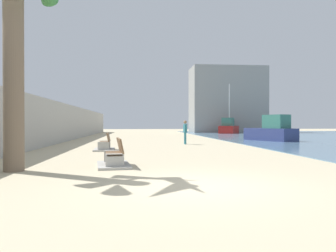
{
  "coord_description": "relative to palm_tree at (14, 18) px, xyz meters",
  "views": [
    {
      "loc": [
        -1.38,
        -7.77,
        1.5
      ],
      "look_at": [
        0.98,
        17.19,
        1.29
      ],
      "focal_mm": 35.42,
      "sensor_mm": 36.0,
      "label": 1
    }
  ],
  "objects": [
    {
      "name": "seawall",
      "position": [
        -2.3,
        15.04,
        -3.23
      ],
      "size": [
        0.8,
        64.0,
        3.09
      ],
      "primitive_type": "cube",
      "color": "#ADAAA3",
      "rests_on": "ground"
    },
    {
      "name": "harbor_building",
      "position": [
        18.78,
        43.04,
        0.57
      ],
      "size": [
        12.0,
        6.0,
        10.69
      ],
      "primitive_type": "cube",
      "color": "gray",
      "rests_on": "ground"
    },
    {
      "name": "bench_far",
      "position": [
        2.05,
        7.94,
        -4.54
      ],
      "size": [
        1.17,
        2.14,
        0.98
      ],
      "color": "#ADAAA3",
      "rests_on": "ground"
    },
    {
      "name": "boat_outer",
      "position": [
        17.29,
        36.82,
        -3.89
      ],
      "size": [
        4.11,
        5.38,
        7.31
      ],
      "color": "red",
      "rests_on": "water_bay"
    },
    {
      "name": "bench_near",
      "position": [
        3.04,
        0.94,
        -4.54
      ],
      "size": [
        1.36,
        2.22,
        0.98
      ],
      "color": "#ADAAA3",
      "rests_on": "ground"
    },
    {
      "name": "boat_far_right",
      "position": [
        15.11,
        16.13,
        -3.95
      ],
      "size": [
        3.42,
        4.9,
        2.17
      ],
      "color": "navy",
      "rests_on": "water_bay"
    },
    {
      "name": "palm_tree",
      "position": [
        0.0,
        0.0,
        0.0
      ],
      "size": [
        2.99,
        2.99,
        6.91
      ],
      "color": "#7A6651",
      "rests_on": "ground"
    },
    {
      "name": "person_walking",
      "position": [
        7.26,
        12.61,
        -3.78
      ],
      "size": [
        0.25,
        0.52,
        1.7
      ],
      "color": "teal",
      "rests_on": "ground"
    },
    {
      "name": "ground_plane",
      "position": [
        5.2,
        15.04,
        -4.78
      ],
      "size": [
        120.0,
        120.0,
        0.0
      ],
      "primitive_type": "plane",
      "color": "#C6B793"
    }
  ]
}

